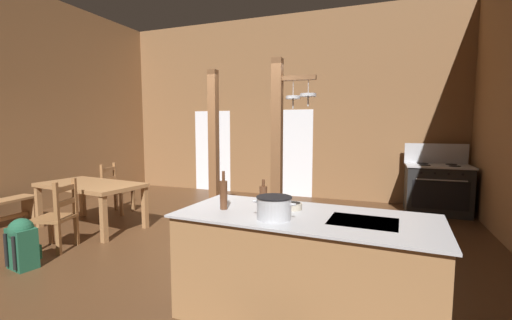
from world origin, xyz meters
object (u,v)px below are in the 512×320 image
(kitchen_island, at_px, (304,267))
(ladderback_chair_by_post, at_px, (116,190))
(mixing_bowl_on_counter, at_px, (293,206))
(bottle_tall_on_counter, at_px, (224,194))
(stove_range, at_px, (437,188))
(stockpot_on_counter, at_px, (274,208))
(dining_table, at_px, (91,189))
(ladderback_chair_near_window, at_px, (57,217))
(bottle_short_on_counter, at_px, (263,195))
(backpack, at_px, (22,242))

(kitchen_island, relative_size, ladderback_chair_by_post, 2.32)
(mixing_bowl_on_counter, height_order, bottle_tall_on_counter, bottle_tall_on_counter)
(kitchen_island, height_order, bottle_tall_on_counter, bottle_tall_on_counter)
(stove_range, relative_size, stockpot_on_counter, 3.69)
(stove_range, height_order, dining_table, stove_range)
(ladderback_chair_by_post, distance_m, stockpot_on_counter, 4.71)
(ladderback_chair_near_window, bearing_deg, mixing_bowl_on_counter, -5.02)
(mixing_bowl_on_counter, bearing_deg, bottle_tall_on_counter, -159.87)
(ladderback_chair_by_post, xyz_separation_m, stockpot_on_counter, (3.97, -2.46, 0.56))
(ladderback_chair_near_window, distance_m, mixing_bowl_on_counter, 3.37)
(bottle_short_on_counter, bearing_deg, bottle_tall_on_counter, -136.91)
(backpack, bearing_deg, mixing_bowl_on_counter, 5.28)
(kitchen_island, distance_m, ladderback_chair_by_post, 4.75)
(stockpot_on_counter, xyz_separation_m, mixing_bowl_on_counter, (0.06, 0.36, -0.06))
(bottle_tall_on_counter, bearing_deg, stockpot_on_counter, -15.21)
(bottle_tall_on_counter, relative_size, bottle_short_on_counter, 1.40)
(dining_table, xyz_separation_m, mixing_bowl_on_counter, (3.69, -1.20, 0.30))
(dining_table, xyz_separation_m, bottle_tall_on_counter, (3.11, -1.42, 0.40))
(kitchen_island, xyz_separation_m, stove_range, (1.59, 4.42, 0.02))
(kitchen_island, xyz_separation_m, stockpot_on_counter, (-0.21, -0.20, 0.55))
(mixing_bowl_on_counter, bearing_deg, ladderback_chair_near_window, 174.98)
(backpack, relative_size, bottle_tall_on_counter, 1.73)
(ladderback_chair_near_window, distance_m, bottle_tall_on_counter, 2.85)
(kitchen_island, distance_m, bottle_tall_on_counter, 0.94)
(ladderback_chair_by_post, bearing_deg, dining_table, -68.88)
(backpack, bearing_deg, ladderback_chair_by_post, 109.89)
(ladderback_chair_near_window, xyz_separation_m, bottle_tall_on_counter, (2.74, -0.51, 0.60))
(backpack, bearing_deg, stove_range, 42.88)
(kitchen_island, relative_size, stockpot_on_counter, 6.17)
(ladderback_chair_by_post, distance_m, bottle_tall_on_counter, 4.20)
(stockpot_on_counter, bearing_deg, mixing_bowl_on_counter, 79.73)
(ladderback_chair_near_window, bearing_deg, ladderback_chair_by_post, 111.53)
(dining_table, relative_size, bottle_short_on_counter, 7.30)
(kitchen_island, distance_m, backpack, 3.32)
(bottle_short_on_counter, bearing_deg, ladderback_chair_near_window, 175.46)
(bottle_tall_on_counter, bearing_deg, kitchen_island, 4.85)
(ladderback_chair_near_window, xyz_separation_m, ladderback_chair_by_post, (-0.72, 1.81, 0.00))
(stove_range, height_order, bottle_short_on_counter, stove_range)
(stove_range, xyz_separation_m, ladderback_chair_by_post, (-5.78, -2.16, -0.03))
(stockpot_on_counter, bearing_deg, dining_table, 156.72)
(ladderback_chair_by_post, bearing_deg, mixing_bowl_on_counter, -27.53)
(ladderback_chair_by_post, distance_m, bottle_short_on_counter, 4.30)
(dining_table, height_order, stockpot_on_counter, stockpot_on_counter)
(backpack, bearing_deg, dining_table, 109.13)
(stove_range, height_order, backpack, stove_range)
(dining_table, bearing_deg, mixing_bowl_on_counter, -18.07)
(mixing_bowl_on_counter, bearing_deg, dining_table, 161.93)
(stockpot_on_counter, distance_m, bottle_tall_on_counter, 0.54)
(mixing_bowl_on_counter, relative_size, bottle_short_on_counter, 0.67)
(ladderback_chair_near_window, distance_m, bottle_short_on_counter, 3.08)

